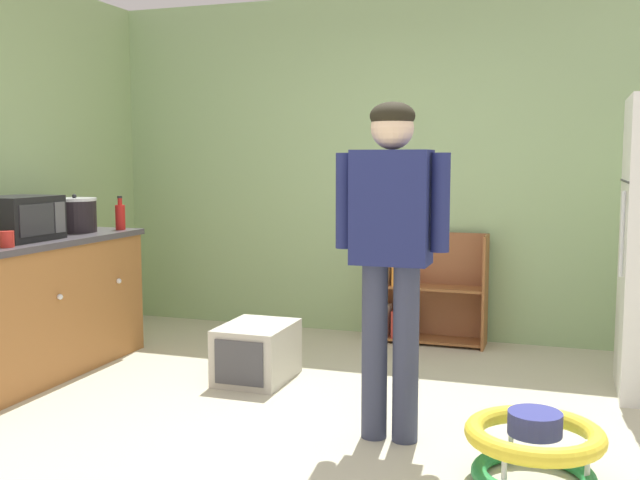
% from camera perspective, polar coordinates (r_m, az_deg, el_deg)
% --- Properties ---
extents(ground_plane, '(12.00, 12.00, 0.00)m').
position_cam_1_polar(ground_plane, '(3.88, 0.94, -15.06)').
color(ground_plane, '#BEBA9E').
rests_on(ground_plane, ground).
extents(back_wall, '(5.20, 0.06, 2.70)m').
position_cam_1_polar(back_wall, '(5.88, 7.89, 5.59)').
color(back_wall, '#97B87F').
rests_on(back_wall, ground).
extents(left_side_wall, '(0.06, 2.99, 2.70)m').
position_cam_1_polar(left_side_wall, '(5.65, -22.72, 5.14)').
color(left_side_wall, '#9CBB7C').
rests_on(left_side_wall, ground).
extents(kitchen_counter, '(0.65, 1.95, 0.90)m').
position_cam_1_polar(kitchen_counter, '(5.10, -22.16, -5.05)').
color(kitchen_counter, '#A06432').
rests_on(kitchen_counter, ground).
extents(bookshelf, '(0.80, 0.28, 0.85)m').
position_cam_1_polar(bookshelf, '(5.79, 8.26, -4.26)').
color(bookshelf, brown).
rests_on(bookshelf, ground).
extents(standing_person, '(0.57, 0.22, 1.69)m').
position_cam_1_polar(standing_person, '(3.66, 5.51, 0.15)').
color(standing_person, '#373C54').
rests_on(standing_person, ground).
extents(baby_walker, '(0.60, 0.60, 0.32)m').
position_cam_1_polar(baby_walker, '(3.47, 16.17, -15.14)').
color(baby_walker, '#278C44').
rests_on(baby_walker, ground).
extents(pet_carrier, '(0.42, 0.55, 0.36)m').
position_cam_1_polar(pet_carrier, '(4.81, -4.90, -8.61)').
color(pet_carrier, beige).
rests_on(pet_carrier, ground).
extents(microwave, '(0.37, 0.48, 0.28)m').
position_cam_1_polar(microwave, '(5.03, -22.22, 1.55)').
color(microwave, black).
rests_on(microwave, kitchen_counter).
extents(crock_pot, '(0.30, 0.30, 0.27)m').
position_cam_1_polar(crock_pot, '(5.48, -18.37, 1.84)').
color(crock_pot, black).
rests_on(crock_pot, kitchen_counter).
extents(ketchup_bottle, '(0.07, 0.07, 0.25)m').
position_cam_1_polar(ketchup_bottle, '(5.57, -15.14, 1.79)').
color(ketchup_bottle, red).
rests_on(ketchup_bottle, kitchen_counter).
extents(red_cup, '(0.08, 0.08, 0.09)m').
position_cam_1_polar(red_cup, '(4.67, -22.97, 0.05)').
color(red_cup, red).
rests_on(red_cup, kitchen_counter).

